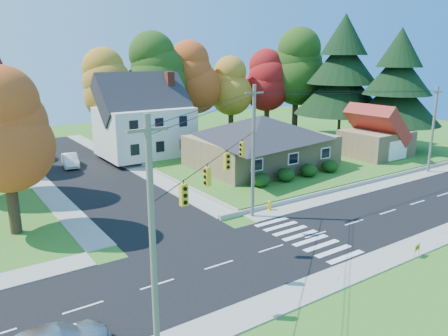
% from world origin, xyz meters
% --- Properties ---
extents(ground, '(120.00, 120.00, 0.00)m').
position_xyz_m(ground, '(0.00, 0.00, 0.00)').
color(ground, '#3D7923').
extents(road_main, '(90.00, 8.00, 0.02)m').
position_xyz_m(road_main, '(0.00, 0.00, 0.01)').
color(road_main, black).
rests_on(road_main, ground).
extents(road_cross, '(8.00, 44.00, 0.02)m').
position_xyz_m(road_cross, '(-8.00, 26.00, 0.01)').
color(road_cross, black).
rests_on(road_cross, ground).
extents(sidewalk_north, '(90.00, 2.00, 0.08)m').
position_xyz_m(sidewalk_north, '(0.00, 5.00, 0.04)').
color(sidewalk_north, '#9C9A90').
rests_on(sidewalk_north, ground).
extents(sidewalk_south, '(90.00, 2.00, 0.08)m').
position_xyz_m(sidewalk_south, '(0.00, -5.00, 0.04)').
color(sidewalk_south, '#9C9A90').
rests_on(sidewalk_south, ground).
extents(lawn, '(30.00, 30.00, 0.50)m').
position_xyz_m(lawn, '(13.00, 21.00, 0.25)').
color(lawn, '#3D7923').
rests_on(lawn, ground).
extents(ranch_house, '(14.60, 10.60, 5.40)m').
position_xyz_m(ranch_house, '(8.00, 16.00, 3.27)').
color(ranch_house, tan).
rests_on(ranch_house, lawn).
extents(colonial_house, '(10.40, 8.40, 9.60)m').
position_xyz_m(colonial_house, '(0.04, 28.00, 4.58)').
color(colonial_house, silver).
rests_on(colonial_house, lawn).
extents(garage, '(7.30, 6.30, 4.60)m').
position_xyz_m(garage, '(22.00, 11.99, 2.84)').
color(garage, tan).
rests_on(garage, lawn).
extents(hedge_row, '(10.70, 1.70, 1.27)m').
position_xyz_m(hedge_row, '(7.50, 9.80, 1.14)').
color(hedge_row, '#163A10').
rests_on(hedge_row, lawn).
extents(traffic_infrastructure, '(38.10, 10.66, 10.00)m').
position_xyz_m(traffic_infrastructure, '(-0.15, 1.35, 5.15)').
color(traffic_infrastructure, '#666059').
rests_on(traffic_infrastructure, ground).
extents(tree_lot_0, '(6.72, 6.72, 12.51)m').
position_xyz_m(tree_lot_0, '(-2.00, 34.00, 8.31)').
color(tree_lot_0, '#3F2A19').
rests_on(tree_lot_0, lawn).
extents(tree_lot_1, '(7.84, 7.84, 14.60)m').
position_xyz_m(tree_lot_1, '(4.00, 33.00, 9.61)').
color(tree_lot_1, '#3F2A19').
rests_on(tree_lot_1, lawn).
extents(tree_lot_2, '(7.28, 7.28, 13.56)m').
position_xyz_m(tree_lot_2, '(10.00, 34.00, 8.96)').
color(tree_lot_2, '#3F2A19').
rests_on(tree_lot_2, lawn).
extents(tree_lot_3, '(6.16, 6.16, 11.47)m').
position_xyz_m(tree_lot_3, '(16.00, 33.00, 7.65)').
color(tree_lot_3, '#3F2A19').
rests_on(tree_lot_3, lawn).
extents(tree_lot_4, '(6.72, 6.72, 12.51)m').
position_xyz_m(tree_lot_4, '(22.00, 32.00, 8.31)').
color(tree_lot_4, '#3F2A19').
rests_on(tree_lot_4, lawn).
extents(tree_lot_5, '(8.40, 8.40, 15.64)m').
position_xyz_m(tree_lot_5, '(26.00, 30.00, 10.27)').
color(tree_lot_5, '#3F2A19').
rests_on(tree_lot_5, lawn).
extents(conifer_east_a, '(12.80, 12.80, 16.96)m').
position_xyz_m(conifer_east_a, '(27.00, 22.00, 9.39)').
color(conifer_east_a, '#3F2A19').
rests_on(conifer_east_a, lawn).
extents(conifer_east_b, '(11.20, 11.20, 14.84)m').
position_xyz_m(conifer_east_b, '(28.00, 14.00, 8.28)').
color(conifer_east_b, '#3F2A19').
rests_on(conifer_east_b, lawn).
extents(tree_west_0, '(6.16, 6.16, 11.47)m').
position_xyz_m(tree_west_0, '(-17.00, 12.00, 7.15)').
color(tree_west_0, '#3F2A19').
rests_on(tree_west_0, ground).
extents(white_car, '(2.19, 4.57, 1.44)m').
position_xyz_m(white_car, '(-8.69, 28.78, 0.74)').
color(white_car, silver).
rests_on(white_car, road_cross).
extents(fire_hydrant, '(0.49, 0.38, 0.86)m').
position_xyz_m(fire_hydrant, '(0.46, 5.52, 0.41)').
color(fire_hydrant, yellow).
rests_on(fire_hydrant, ground).
extents(yard_sign, '(0.66, 0.14, 0.83)m').
position_xyz_m(yard_sign, '(2.67, -5.87, 0.59)').
color(yard_sign, black).
rests_on(yard_sign, ground).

